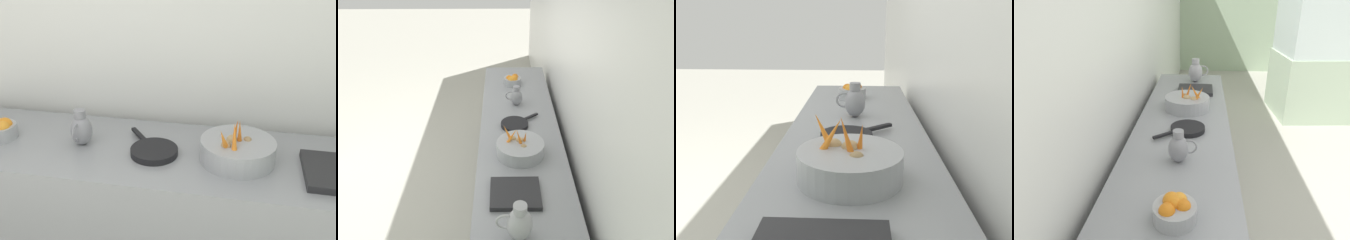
{
  "view_description": "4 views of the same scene",
  "coord_description": "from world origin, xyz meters",
  "views": [
    {
      "loc": [
        0.24,
        0.62,
        1.86
      ],
      "look_at": [
        -1.42,
        0.28,
        1.08
      ],
      "focal_mm": 41.08,
      "sensor_mm": 36.0,
      "label": 1
    },
    {
      "loc": [
        -1.33,
        2.78,
        2.47
      ],
      "look_at": [
        -1.37,
        0.2,
        0.93
      ],
      "focal_mm": 35.98,
      "sensor_mm": 36.0,
      "label": 2
    },
    {
      "loc": [
        -1.5,
        1.76,
        1.41
      ],
      "look_at": [
        -1.43,
        0.09,
        0.93
      ],
      "focal_mm": 37.24,
      "sensor_mm": 36.0,
      "label": 3
    },
    {
      "loc": [
        -1.35,
        -1.7,
        1.8
      ],
      "look_at": [
        -1.48,
        0.17,
        0.96
      ],
      "focal_mm": 31.43,
      "sensor_mm": 36.0,
      "label": 4
    }
  ],
  "objects": [
    {
      "name": "ground_plane",
      "position": [
        0.0,
        0.0,
        0.0
      ],
      "size": [
        16.57,
        16.57,
        0.0
      ],
      "primitive_type": "plane",
      "color": "#ADAA9E"
    },
    {
      "name": "tile_wall_left",
      "position": [
        -1.95,
        0.76,
        1.5
      ],
      "size": [
        0.1,
        9.51,
        3.0
      ],
      "primitive_type": "cube",
      "color": "white",
      "rests_on": "ground_plane"
    },
    {
      "name": "prep_counter",
      "position": [
        -1.49,
        0.26,
        0.43
      ],
      "size": [
        0.7,
        2.91,
        0.87
      ],
      "primitive_type": "cube",
      "color": "gray",
      "rests_on": "ground_plane"
    },
    {
      "name": "vegetable_colander",
      "position": [
        -1.47,
        0.62,
        0.92
      ],
      "size": [
        0.37,
        0.37,
        0.24
      ],
      "color": "#9EA0A5",
      "rests_on": "prep_counter"
    },
    {
      "name": "orange_bowl",
      "position": [
        -1.45,
        -0.69,
        0.92
      ],
      "size": [
        0.19,
        0.19,
        0.12
      ],
      "color": "#9EA0A5",
      "rests_on": "prep_counter"
    },
    {
      "name": "metal_pitcher_tall",
      "position": [
        -1.42,
        1.43,
        0.98
      ],
      "size": [
        0.21,
        0.15,
        0.25
      ],
      "color": "#A3A3A8",
      "rests_on": "prep_counter"
    },
    {
      "name": "metal_pitcher_short",
      "position": [
        -1.47,
        -0.21,
        0.96
      ],
      "size": [
        0.17,
        0.12,
        0.2
      ],
      "color": "gray",
      "rests_on": "prep_counter"
    },
    {
      "name": "counter_sink_basin",
      "position": [
        -1.42,
        1.09,
        0.88
      ],
      "size": [
        0.34,
        0.3,
        0.04
      ],
      "primitive_type": "cube",
      "color": "#232326",
      "rests_on": "prep_counter"
    },
    {
      "name": "skillet_on_counter",
      "position": [
        -1.45,
        0.2,
        0.88
      ],
      "size": [
        0.35,
        0.31,
        0.03
      ],
      "color": "black",
      "rests_on": "prep_counter"
    }
  ]
}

